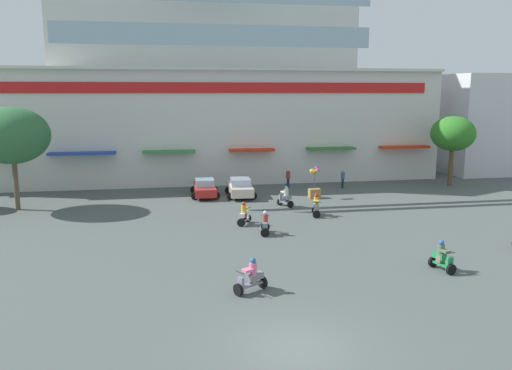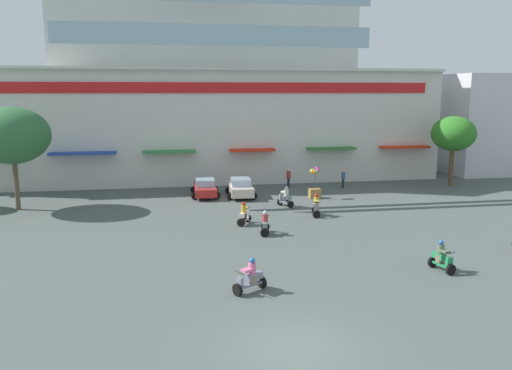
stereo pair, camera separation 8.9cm
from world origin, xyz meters
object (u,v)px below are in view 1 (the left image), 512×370
scooter_rider_8 (285,198)px  pedestrian_0 (288,177)px  balloon_vendor_cart (315,186)px  scooter_rider_3 (244,215)px  scooter_rider_5 (265,224)px  scooter_rider_0 (251,278)px  parked_car_0 (205,187)px  plaza_tree_0 (12,136)px  parked_car_1 (240,188)px  pedestrian_1 (343,178)px  scooter_rider_2 (442,258)px  scooter_rider_4 (316,207)px  plaza_tree_1 (453,134)px

scooter_rider_8 → pedestrian_0: bearing=74.9°
balloon_vendor_cart → scooter_rider_3: bearing=-133.4°
scooter_rider_5 → scooter_rider_8: (2.90, 7.05, 0.05)m
scooter_rider_0 → scooter_rider_5: bearing=75.1°
parked_car_0 → scooter_rider_0: size_ratio=2.82×
scooter_rider_0 → pedestrian_0: 23.85m
scooter_rider_3 → plaza_tree_0: bearing=155.7°
plaza_tree_0 → scooter_rider_8: plaza_tree_0 is taller
parked_car_1 → pedestrian_1: (9.38, 2.18, 0.17)m
plaza_tree_0 → scooter_rider_0: size_ratio=4.74×
scooter_rider_2 → pedestrian_1: (2.51, 20.99, 0.31)m
scooter_rider_8 → pedestrian_1: size_ratio=0.95×
parked_car_0 → scooter_rider_4: size_ratio=2.85×
plaza_tree_1 → parked_car_0: plaza_tree_1 is taller
plaza_tree_1 → scooter_rider_8: bearing=-161.0°
scooter_rider_5 → scooter_rider_8: bearing=67.7°
parked_car_0 → parked_car_1: parked_car_1 is taller
scooter_rider_2 → scooter_rider_4: size_ratio=0.97×
scooter_rider_5 → balloon_vendor_cart: 11.26m
parked_car_1 → scooter_rider_5: 11.15m
parked_car_0 → pedestrian_0: size_ratio=2.55×
scooter_rider_2 → parked_car_0: bearing=116.4°
scooter_rider_3 → plaza_tree_1: bearing=26.9°
plaza_tree_0 → scooter_rider_2: 29.27m
scooter_rider_8 → balloon_vendor_cart: balloon_vendor_cart is taller
scooter_rider_5 → pedestrian_1: bearing=54.4°
parked_car_1 → scooter_rider_3: size_ratio=2.74×
scooter_rider_4 → pedestrian_0: size_ratio=0.89×
scooter_rider_3 → scooter_rider_4: bearing=15.4°
parked_car_1 → scooter_rider_4: size_ratio=2.70×
parked_car_0 → scooter_rider_2: 21.80m
parked_car_0 → scooter_rider_0: scooter_rider_0 is taller
scooter_rider_4 → scooter_rider_5: bearing=-137.8°
scooter_rider_3 → scooter_rider_8: size_ratio=0.98×
parked_car_0 → parked_car_1: bearing=-14.1°
balloon_vendor_cart → scooter_rider_0: bearing=-114.1°
scooter_rider_4 → plaza_tree_1: bearing=30.4°
parked_car_0 → scooter_rider_3: 9.56m
scooter_rider_0 → scooter_rider_8: scooter_rider_8 is taller
plaza_tree_0 → scooter_rider_5: 19.38m
parked_car_1 → pedestrian_0: (4.65, 2.96, 0.22)m
scooter_rider_5 → pedestrian_1: size_ratio=0.96×
parked_car_1 → plaza_tree_1: bearing=4.7°
parked_car_1 → scooter_rider_5: bearing=-90.8°
scooter_rider_5 → plaza_tree_1: bearing=33.3°
plaza_tree_0 → scooter_rider_5: plaza_tree_0 is taller
scooter_rider_0 → scooter_rider_2: (9.32, 0.98, 0.01)m
plaza_tree_0 → scooter_rider_3: (15.38, -6.95, -4.71)m
plaza_tree_1 → parked_car_1: bearing=-175.3°
plaza_tree_1 → scooter_rider_2: (-12.39, -20.42, -4.05)m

